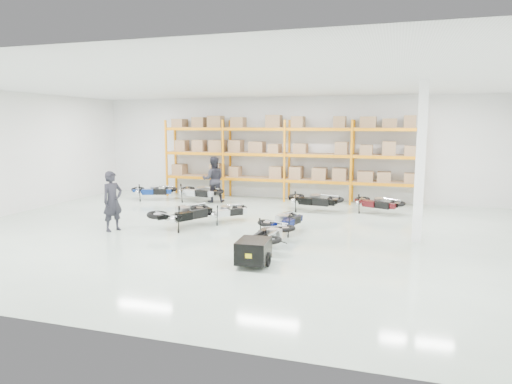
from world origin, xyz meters
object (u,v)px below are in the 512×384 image
(moto_silver_left, at_px, (224,208))
(moto_back_d, at_px, (377,200))
(person_back, at_px, (213,179))
(moto_black_far_left, at_px, (183,209))
(moto_back_a, at_px, (153,188))
(person_left, at_px, (113,201))
(moto_back_c, at_px, (314,196))
(moto_touring_right, at_px, (271,230))
(trailer, at_px, (253,251))
(moto_back_b, at_px, (199,189))
(moto_blue_centre, at_px, (284,217))

(moto_silver_left, xyz_separation_m, moto_back_d, (4.90, 3.06, 0.04))
(moto_back_d, xyz_separation_m, person_back, (-6.81, 0.61, 0.45))
(moto_black_far_left, relative_size, moto_back_d, 1.15)
(moto_back_a, relative_size, moto_back_d, 1.02)
(person_back, bearing_deg, person_left, 56.87)
(moto_back_c, bearing_deg, moto_back_d, -73.79)
(moto_back_a, distance_m, moto_back_c, 7.27)
(person_left, bearing_deg, moto_touring_right, -74.06)
(moto_black_far_left, xyz_separation_m, person_left, (-1.91, -1.03, 0.34))
(moto_silver_left, bearing_deg, trailer, 165.10)
(moto_touring_right, distance_m, moto_back_d, 6.37)
(moto_silver_left, height_order, moto_black_far_left, moto_black_far_left)
(moto_touring_right, distance_m, moto_back_a, 9.42)
(moto_back_b, height_order, moto_back_c, moto_back_c)
(moto_black_far_left, distance_m, trailer, 4.64)
(person_left, bearing_deg, moto_back_a, 39.91)
(moto_back_a, bearing_deg, moto_blue_centre, -140.04)
(moto_back_c, relative_size, person_left, 1.02)
(moto_silver_left, distance_m, person_left, 3.66)
(person_back, bearing_deg, moto_back_b, -8.65)
(moto_silver_left, xyz_separation_m, trailer, (2.42, -4.40, -0.12))
(moto_back_c, bearing_deg, moto_blue_centre, -174.82)
(moto_black_far_left, distance_m, person_left, 2.20)
(moto_back_c, bearing_deg, moto_silver_left, 146.30)
(moto_touring_right, relative_size, moto_back_d, 0.96)
(moto_silver_left, bearing_deg, moto_back_a, 10.26)
(moto_blue_centre, xyz_separation_m, moto_silver_left, (-2.31, 0.95, -0.01))
(moto_black_far_left, bearing_deg, moto_back_d, -114.32)
(trailer, distance_m, moto_back_c, 7.18)
(moto_back_d, bearing_deg, moto_back_b, 111.64)
(moto_blue_centre, relative_size, moto_back_d, 0.94)
(moto_silver_left, distance_m, moto_back_c, 3.78)
(moto_back_d, distance_m, person_back, 6.85)
(moto_blue_centre, relative_size, moto_touring_right, 0.97)
(moto_back_a, relative_size, moto_back_b, 0.93)
(moto_back_b, xyz_separation_m, moto_back_d, (7.43, -0.44, -0.05))
(moto_blue_centre, xyz_separation_m, trailer, (0.11, -3.45, -0.12))
(moto_silver_left, xyz_separation_m, person_left, (-2.86, -2.24, 0.46))
(moto_blue_centre, relative_size, moto_silver_left, 1.02)
(person_back, bearing_deg, moto_back_d, 150.88)
(moto_back_b, bearing_deg, person_back, -61.51)
(moto_back_a, relative_size, moto_back_c, 0.91)
(trailer, height_order, person_left, person_left)
(person_back, bearing_deg, moto_back_c, 144.67)
(person_left, bearing_deg, trailer, -90.24)
(moto_touring_right, xyz_separation_m, moto_back_d, (2.48, 5.86, 0.02))
(moto_back_a, xyz_separation_m, moto_back_b, (2.14, 0.09, 0.04))
(trailer, bearing_deg, moto_back_b, 119.00)
(moto_blue_centre, relative_size, trailer, 1.07)
(moto_back_b, height_order, person_back, person_back)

